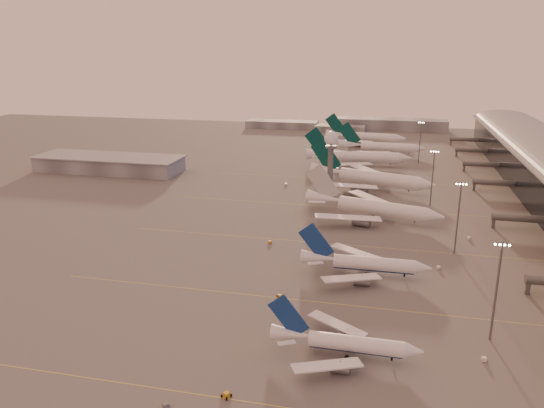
# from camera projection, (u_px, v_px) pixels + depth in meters

# --- Properties ---
(ground) EXTENTS (700.00, 700.00, 0.00)m
(ground) POSITION_uv_depth(u_px,v_px,m) (254.00, 313.00, 138.11)
(ground) COLOR #4C4A4A
(ground) RESTS_ON ground
(taxiway_markings) EXTENTS (180.00, 185.25, 0.02)m
(taxiway_markings) POSITION_uv_depth(u_px,v_px,m) (378.00, 246.00, 183.93)
(taxiway_markings) COLOR gold
(taxiway_markings) RESTS_ON ground
(hangar) EXTENTS (82.00, 27.00, 8.50)m
(hangar) POSITION_uv_depth(u_px,v_px,m) (109.00, 163.00, 293.40)
(hangar) COLOR slate
(hangar) RESTS_ON ground
(radar_tower) EXTENTS (6.40, 6.40, 31.10)m
(radar_tower) POSITION_uv_depth(u_px,v_px,m) (331.00, 150.00, 243.06)
(radar_tower) COLOR #585B60
(radar_tower) RESTS_ON ground
(mast_a) EXTENTS (3.60, 0.56, 25.00)m
(mast_a) POSITION_uv_depth(u_px,v_px,m) (497.00, 287.00, 121.69)
(mast_a) COLOR #585B60
(mast_a) RESTS_ON ground
(mast_b) EXTENTS (3.60, 0.56, 25.00)m
(mast_b) POSITION_uv_depth(u_px,v_px,m) (458.00, 215.00, 173.68)
(mast_b) COLOR #585B60
(mast_b) RESTS_ON ground
(mast_c) EXTENTS (3.60, 0.56, 25.00)m
(mast_c) POSITION_uv_depth(u_px,v_px,m) (433.00, 176.00, 226.10)
(mast_c) COLOR #585B60
(mast_c) RESTS_ON ground
(mast_d) EXTENTS (3.60, 0.56, 25.00)m
(mast_d) POSITION_uv_depth(u_px,v_px,m) (420.00, 140.00, 310.55)
(mast_d) COLOR #585B60
(mast_d) RESTS_ON ground
(distant_horizon) EXTENTS (165.00, 37.50, 9.00)m
(distant_horizon) POSITION_uv_depth(u_px,v_px,m) (357.00, 125.00, 439.97)
(distant_horizon) COLOR slate
(distant_horizon) RESTS_ON ground
(narrowbody_near) EXTENTS (34.78, 27.79, 13.60)m
(narrowbody_near) POSITION_uv_depth(u_px,v_px,m) (345.00, 345.00, 118.26)
(narrowbody_near) COLOR white
(narrowbody_near) RESTS_ON ground
(narrowbody_mid) EXTENTS (39.95, 31.93, 15.62)m
(narrowbody_mid) POSITION_uv_depth(u_px,v_px,m) (364.00, 265.00, 160.22)
(narrowbody_mid) COLOR white
(narrowbody_mid) RESTS_ON ground
(widebody_white) EXTENTS (56.26, 44.48, 20.29)m
(widebody_white) POSITION_uv_depth(u_px,v_px,m) (373.00, 210.00, 212.49)
(widebody_white) COLOR white
(widebody_white) RESTS_ON ground
(greentail_a) EXTENTS (61.94, 49.25, 23.27)m
(greentail_a) POSITION_uv_depth(u_px,v_px,m) (371.00, 181.00, 257.09)
(greentail_a) COLOR white
(greentail_a) RESTS_ON ground
(greentail_b) EXTENTS (61.32, 49.34, 22.27)m
(greentail_b) POSITION_uv_depth(u_px,v_px,m) (358.00, 159.00, 306.00)
(greentail_b) COLOR white
(greentail_b) RESTS_ON ground
(greentail_c) EXTENTS (55.76, 44.98, 20.24)m
(greentail_c) POSITION_uv_depth(u_px,v_px,m) (382.00, 149.00, 338.74)
(greentail_c) COLOR white
(greentail_c) RESTS_ON ground
(greentail_d) EXTENTS (57.66, 46.37, 20.96)m
(greentail_d) POSITION_uv_depth(u_px,v_px,m) (365.00, 139.00, 375.60)
(greentail_d) COLOR white
(greentail_d) RESTS_ON ground
(gsv_truck_a) EXTENTS (5.75, 5.62, 2.39)m
(gsv_truck_a) POSITION_uv_depth(u_px,v_px,m) (168.00, 402.00, 101.72)
(gsv_truck_a) COLOR #5B5D60
(gsv_truck_a) RESTS_ON ground
(gsv_tug_near) EXTENTS (3.57, 4.26, 1.05)m
(gsv_tug_near) POSITION_uv_depth(u_px,v_px,m) (226.00, 395.00, 104.82)
(gsv_tug_near) COLOR orange
(gsv_tug_near) RESTS_ON ground
(gsv_catering_a) EXTENTS (4.90, 2.61, 3.88)m
(gsv_catering_a) POSITION_uv_depth(u_px,v_px,m) (486.00, 354.00, 116.46)
(gsv_catering_a) COLOR white
(gsv_catering_a) RESTS_ON ground
(gsv_tug_mid) EXTENTS (3.19, 3.63, 0.89)m
(gsv_tug_mid) POSITION_uv_depth(u_px,v_px,m) (280.00, 296.00, 146.36)
(gsv_tug_mid) COLOR orange
(gsv_tug_mid) RESTS_ON ground
(gsv_truck_b) EXTENTS (5.47, 3.04, 2.09)m
(gsv_truck_b) POSITION_uv_depth(u_px,v_px,m) (440.00, 266.00, 164.84)
(gsv_truck_b) COLOR white
(gsv_truck_b) RESTS_ON ground
(gsv_truck_c) EXTENTS (4.61, 5.40, 2.13)m
(gsv_truck_c) POSITION_uv_depth(u_px,v_px,m) (271.00, 240.00, 186.64)
(gsv_truck_c) COLOR orange
(gsv_truck_c) RESTS_ON ground
(gsv_catering_b) EXTENTS (5.49, 3.58, 4.15)m
(gsv_catering_b) POSITION_uv_depth(u_px,v_px,m) (470.00, 234.00, 190.00)
(gsv_catering_b) COLOR white
(gsv_catering_b) RESTS_ON ground
(gsv_tug_far) EXTENTS (3.41, 4.08, 1.01)m
(gsv_tug_far) POSITION_uv_depth(u_px,v_px,m) (372.00, 206.00, 228.14)
(gsv_tug_far) COLOR orange
(gsv_tug_far) RESTS_ON ground
(gsv_truck_d) EXTENTS (3.58, 6.14, 2.34)m
(gsv_truck_d) POSITION_uv_depth(u_px,v_px,m) (286.00, 183.00, 264.53)
(gsv_truck_d) COLOR white
(gsv_truck_d) RESTS_ON ground
(gsv_tug_hangar) EXTENTS (3.43, 2.45, 0.89)m
(gsv_tug_hangar) POSITION_uv_depth(u_px,v_px,m) (427.00, 185.00, 262.51)
(gsv_tug_hangar) COLOR #5B5D60
(gsv_tug_hangar) RESTS_ON ground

